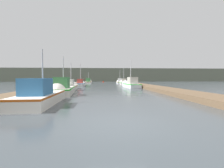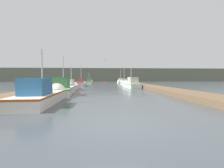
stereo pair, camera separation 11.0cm
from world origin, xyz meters
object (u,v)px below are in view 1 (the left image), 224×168
fishing_boat_1 (64,89)px  mooring_piling_1 (68,84)px  fishing_boat_5 (124,83)px  mooring_piling_0 (85,80)px  fishing_boat_4 (81,84)px  fishing_boat_7 (89,82)px  fishing_boat_6 (120,82)px  seagull_lead (105,60)px  channel_buoy (103,82)px  fishing_boat_0 (45,95)px  fishing_boat_2 (71,86)px  fishing_boat_3 (130,84)px

fishing_boat_1 → mooring_piling_1: fishing_boat_1 is taller
fishing_boat_5 → mooring_piling_0: fishing_boat_5 is taller
fishing_boat_4 → fishing_boat_7: bearing=86.7°
mooring_piling_0 → fishing_boat_1: bearing=-87.5°
fishing_boat_6 → seagull_lead: 9.49m
fishing_boat_5 → mooring_piling_0: bearing=129.2°
fishing_boat_7 → channel_buoy: size_ratio=4.65×
fishing_boat_0 → mooring_piling_0: 37.24m
fishing_boat_4 → mooring_piling_0: (-1.20, 18.30, 0.27)m
fishing_boat_0 → mooring_piling_0: (-1.38, 37.21, 0.22)m
fishing_boat_2 → mooring_piling_0: fishing_boat_2 is taller
fishing_boat_1 → fishing_boat_7: bearing=84.5°
fishing_boat_6 → seagull_lead: (-4.05, -7.08, 4.85)m
fishing_boat_3 → fishing_boat_6: size_ratio=0.93×
mooring_piling_1 → mooring_piling_0: bearing=90.4°
fishing_boat_7 → mooring_piling_0: size_ratio=3.37×
fishing_boat_4 → seagull_lead: bearing=28.9°
fishing_boat_3 → fishing_boat_4: bearing=145.0°
fishing_boat_0 → fishing_boat_3: 16.46m
fishing_boat_6 → fishing_boat_7: (-8.43, 4.27, -0.02)m
mooring_piling_1 → fishing_boat_5: bearing=47.5°
seagull_lead → mooring_piling_0: bearing=-128.1°
fishing_boat_1 → fishing_boat_2: fishing_boat_1 is taller
fishing_boat_0 → channel_buoy: (4.50, 40.56, -0.34)m
fishing_boat_7 → seagull_lead: bearing=-68.5°
fishing_boat_5 → fishing_boat_1: bearing=-112.6°
fishing_boat_6 → fishing_boat_1: bearing=-107.1°
seagull_lead → fishing_boat_1: bearing=15.8°
mooring_piling_0 → mooring_piling_1: mooring_piling_0 is taller
mooring_piling_1 → seagull_lead: (5.75, 9.10, 4.68)m
fishing_boat_3 → channel_buoy: (-3.94, 26.43, -0.38)m
fishing_boat_6 → mooring_piling_0: (-9.96, 8.41, 0.29)m
channel_buoy → fishing_boat_1: bearing=-97.2°
fishing_boat_0 → fishing_boat_5: 25.08m
fishing_boat_2 → channel_buoy: bearing=76.8°
fishing_boat_2 → fishing_boat_5: 15.80m
fishing_boat_7 → fishing_boat_6: bearing=-26.5°
fishing_boat_6 → fishing_boat_7: 9.45m
fishing_boat_3 → mooring_piling_0: (-9.82, 23.09, 0.19)m
fishing_boat_7 → seagull_lead: size_ratio=9.04×
fishing_boat_0 → fishing_boat_1: size_ratio=1.03×
fishing_boat_0 → fishing_boat_7: 33.08m
fishing_boat_1 → mooring_piling_0: bearing=87.3°
fishing_boat_3 → mooring_piling_1: 9.78m
fishing_boat_0 → channel_buoy: bearing=82.2°
fishing_boat_2 → fishing_boat_7: bearing=84.7°
fishing_boat_5 → fishing_boat_0: bearing=-107.7°
fishing_boat_5 → channel_buoy: fishing_boat_5 is taller
fishing_boat_0 → fishing_boat_4: 18.91m
fishing_boat_5 → seagull_lead: size_ratio=8.72×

